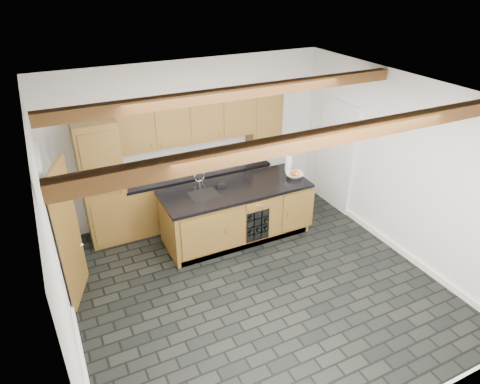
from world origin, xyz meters
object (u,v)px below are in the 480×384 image
object	(u,v)px
kitchen_scale	(221,185)
fruit_bowl	(294,175)
paper_towel	(289,164)
island	(236,212)

from	to	relation	value
kitchen_scale	fruit_bowl	size ratio (longest dim) A/B	0.57
kitchen_scale	paper_towel	xyz separation A→B (m)	(1.31, 0.03, 0.11)
kitchen_scale	paper_towel	world-z (taller)	paper_towel
island	kitchen_scale	distance (m)	0.55
kitchen_scale	fruit_bowl	xyz separation A→B (m)	(1.27, -0.23, 0.01)
island	paper_towel	distance (m)	1.28
kitchen_scale	paper_towel	size ratio (longest dim) A/B	0.62
fruit_bowl	paper_towel	bearing A→B (deg)	81.31
island	kitchen_scale	bearing A→B (deg)	139.58
island	fruit_bowl	xyz separation A→B (m)	(1.07, -0.07, 0.50)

